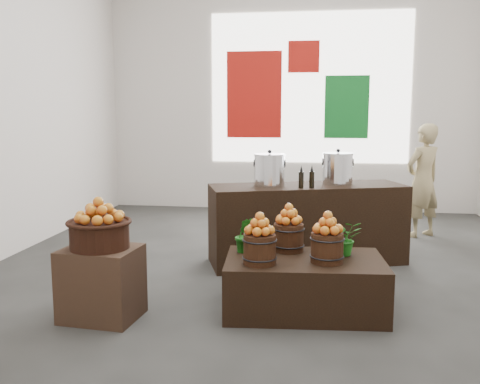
# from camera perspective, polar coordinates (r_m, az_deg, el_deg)

# --- Properties ---
(ground) EXTENTS (7.00, 7.00, 0.00)m
(ground) POSITION_cam_1_polar(r_m,az_deg,el_deg) (5.64, 3.50, -8.22)
(ground) COLOR #3A3A38
(ground) RESTS_ON ground
(back_wall) EXTENTS (6.00, 0.04, 4.00)m
(back_wall) POSITION_cam_1_polar(r_m,az_deg,el_deg) (8.90, 5.45, 10.94)
(back_wall) COLOR silver
(back_wall) RESTS_ON ground
(back_opening) EXTENTS (3.20, 0.02, 2.40)m
(back_opening) POSITION_cam_1_polar(r_m,az_deg,el_deg) (8.87, 7.42, 10.91)
(back_opening) COLOR white
(back_opening) RESTS_ON back_wall
(deco_red_left) EXTENTS (0.90, 0.04, 1.40)m
(deco_red_left) POSITION_cam_1_polar(r_m,az_deg,el_deg) (8.92, 1.52, 10.32)
(deco_red_left) COLOR #A9130D
(deco_red_left) RESTS_ON back_wall
(deco_green_right) EXTENTS (0.70, 0.04, 1.00)m
(deco_green_right) POSITION_cam_1_polar(r_m,az_deg,el_deg) (8.87, 11.30, 8.88)
(deco_green_right) COLOR #0F6521
(deco_green_right) RESTS_ON back_wall
(deco_red_upper) EXTENTS (0.50, 0.04, 0.50)m
(deco_red_upper) POSITION_cam_1_polar(r_m,az_deg,el_deg) (8.90, 6.82, 14.14)
(deco_red_upper) COLOR #A9130D
(deco_red_upper) RESTS_ON back_wall
(crate) EXTENTS (0.62, 0.52, 0.57)m
(crate) POSITION_cam_1_polar(r_m,az_deg,el_deg) (4.42, -14.56, -9.40)
(crate) COLOR #473021
(crate) RESTS_ON ground
(wicker_basket) EXTENTS (0.46, 0.46, 0.21)m
(wicker_basket) POSITION_cam_1_polar(r_m,az_deg,el_deg) (4.32, -14.75, -4.46)
(wicker_basket) COLOR black
(wicker_basket) RESTS_ON crate
(apples_in_basket) EXTENTS (0.36, 0.36, 0.19)m
(apples_in_basket) POSITION_cam_1_polar(r_m,az_deg,el_deg) (4.28, -14.85, -1.85)
(apples_in_basket) COLOR #AD0515
(apples_in_basket) RESTS_ON wicker_basket
(display_table) EXTENTS (1.34, 0.88, 0.44)m
(display_table) POSITION_cam_1_polar(r_m,az_deg,el_deg) (4.48, 6.88, -9.80)
(display_table) COLOR black
(display_table) RESTS_ON ground
(apple_bucket_front_left) EXTENTS (0.26, 0.26, 0.24)m
(apple_bucket_front_left) POSITION_cam_1_polar(r_m,az_deg,el_deg) (4.21, 2.10, -6.13)
(apple_bucket_front_left) COLOR #3B1D10
(apple_bucket_front_left) RESTS_ON display_table
(apples_in_bucket_front_left) EXTENTS (0.19, 0.19, 0.17)m
(apples_in_bucket_front_left) POSITION_cam_1_polar(r_m,az_deg,el_deg) (4.16, 2.11, -3.40)
(apples_in_bucket_front_left) COLOR #AD0515
(apples_in_bucket_front_left) RESTS_ON apple_bucket_front_left
(apple_bucket_front_right) EXTENTS (0.26, 0.26, 0.24)m
(apple_bucket_front_right) POSITION_cam_1_polar(r_m,az_deg,el_deg) (4.30, 9.27, -5.90)
(apple_bucket_front_right) COLOR #3B1D10
(apple_bucket_front_right) RESTS_ON display_table
(apples_in_bucket_front_right) EXTENTS (0.19, 0.19, 0.17)m
(apples_in_bucket_front_right) POSITION_cam_1_polar(r_m,az_deg,el_deg) (4.26, 9.33, -3.24)
(apples_in_bucket_front_right) COLOR #AD0515
(apples_in_bucket_front_right) RESTS_ON apple_bucket_front_right
(apple_bucket_rear) EXTENTS (0.26, 0.26, 0.24)m
(apple_bucket_rear) POSITION_cam_1_polar(r_m,az_deg,el_deg) (4.61, 5.20, -4.85)
(apple_bucket_rear) COLOR #3B1D10
(apple_bucket_rear) RESTS_ON display_table
(apples_in_bucket_rear) EXTENTS (0.19, 0.19, 0.17)m
(apples_in_bucket_rear) POSITION_cam_1_polar(r_m,az_deg,el_deg) (4.57, 5.23, -2.35)
(apples_in_bucket_rear) COLOR #AD0515
(apples_in_bucket_rear) RESTS_ON apple_bucket_rear
(herb_garnish_right) EXTENTS (0.31, 0.28, 0.29)m
(herb_garnish_right) POSITION_cam_1_polar(r_m,az_deg,el_deg) (4.54, 11.12, -4.82)
(herb_garnish_right) COLOR #145B13
(herb_garnish_right) RESTS_ON display_table
(herb_garnish_left) EXTENTS (0.18, 0.15, 0.30)m
(herb_garnish_left) POSITION_cam_1_polar(r_m,az_deg,el_deg) (4.54, 0.50, -4.61)
(herb_garnish_left) COLOR #145B13
(herb_garnish_left) RESTS_ON display_table
(counter) EXTENTS (2.18, 1.29, 0.85)m
(counter) POSITION_cam_1_polar(r_m,az_deg,el_deg) (5.83, 7.18, -3.40)
(counter) COLOR black
(counter) RESTS_ON ground
(stock_pot_left) EXTENTS (0.32, 0.32, 0.32)m
(stock_pot_left) POSITION_cam_1_polar(r_m,az_deg,el_deg) (5.63, 3.16, 2.25)
(stock_pot_left) COLOR silver
(stock_pot_left) RESTS_ON counter
(stock_pot_center) EXTENTS (0.32, 0.32, 0.32)m
(stock_pot_center) POSITION_cam_1_polar(r_m,az_deg,el_deg) (5.85, 10.38, 2.37)
(stock_pot_center) COLOR silver
(stock_pot_center) RESTS_ON counter
(oil_cruets) EXTENTS (0.16, 0.10, 0.24)m
(oil_cruets) POSITION_cam_1_polar(r_m,az_deg,el_deg) (5.55, 7.94, 1.66)
(oil_cruets) COLOR black
(oil_cruets) RESTS_ON counter
(shopper) EXTENTS (0.64, 0.60, 1.48)m
(shopper) POSITION_cam_1_polar(r_m,az_deg,el_deg) (7.34, 18.92, 1.16)
(shopper) COLOR tan
(shopper) RESTS_ON ground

